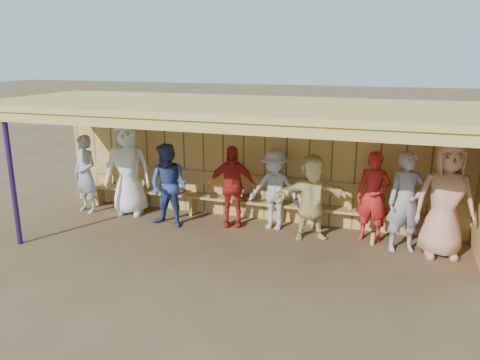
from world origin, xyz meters
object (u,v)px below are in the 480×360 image
player_b (128,168)px  player_g (373,197)px  player_extra (406,202)px  player_h (445,200)px  player_a (85,174)px  player_e (274,189)px  player_c (169,186)px  player_d (232,186)px  bench (252,196)px  player_f (312,197)px

player_b → player_g: 4.98m
player_b → player_extra: player_b is taller
player_h → player_a: bearing=168.9°
player_e → player_b: bearing=-173.5°
player_c → player_d: size_ratio=1.02×
player_e → bench: player_e is taller
player_extra → player_f: bearing=159.2°
player_c → player_extra: 4.38m
player_b → player_f: size_ratio=1.26×
player_e → player_h: bearing=-2.0°
player_c → bench: size_ratio=0.22×
player_c → bench: (1.45, 0.83, -0.30)m
player_b → player_f: (3.91, -0.14, -0.20)m
player_extra → player_b: bearing=159.2°
player_f → player_extra: 1.62m
player_g → player_d: bearing=-169.3°
player_b → player_e: (3.14, 0.11, -0.20)m
player_b → player_e: size_ratio=1.25×
player_d → player_g: 2.67m
player_b → player_a: bearing=175.2°
player_extra → bench: player_extra is taller
player_h → player_extra: 0.62m
player_d → player_extra: 3.23m
bench → player_g: bearing=-7.8°
player_d → player_c: bearing=-175.9°
player_extra → player_d: bearing=157.5°
player_a → player_extra: bearing=15.9°
player_a → player_c: player_a is taller
player_d → bench: 0.58m
player_b → player_h: 6.14m
player_b → player_e: bearing=-13.4°
player_e → player_d: bearing=-168.7°
player_h → bench: bearing=158.9°
player_a → player_extra: (6.46, -0.03, 0.04)m
player_d → bench: player_d is taller
player_f → player_h: (2.22, -0.08, 0.20)m
player_e → player_f: player_e is taller
player_f → player_a: bearing=158.5°
player_f → player_e: bearing=139.7°
player_extra → player_e: bearing=153.8°
player_h → bench: 3.62m
player_c → player_extra: player_extra is taller
player_h → player_extra: bearing=167.1°
player_e → player_f: bearing=-13.9°
player_a → player_c: 2.10m
player_d → player_g: bearing=-14.0°
player_f → bench: 1.45m
player_f → player_extra: player_extra is taller
player_c → player_h: bearing=7.3°
player_a → player_e: bearing=20.2°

